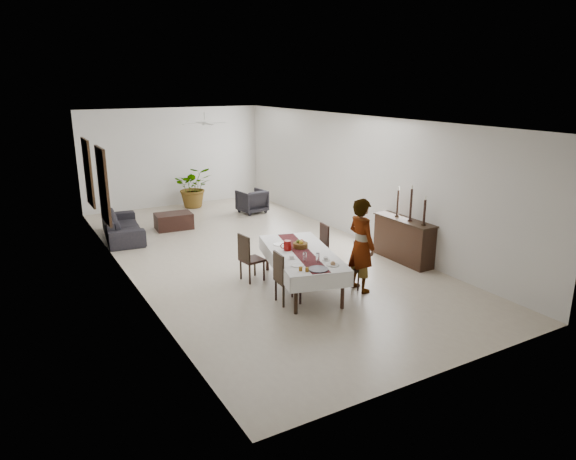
{
  "coord_description": "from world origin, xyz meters",
  "views": [
    {
      "loc": [
        -5.13,
        -10.53,
        4.01
      ],
      "look_at": [
        -0.06,
        -1.69,
        1.05
      ],
      "focal_mm": 32.0,
      "sensor_mm": 36.0,
      "label": 1
    }
  ],
  "objects_px": {
    "sofa": "(123,226)",
    "sideboard_body": "(403,241)",
    "red_pitcher": "(287,246)",
    "woman": "(361,245)",
    "dining_table_top": "(302,253)"
  },
  "relations": [
    {
      "from": "red_pitcher",
      "to": "sideboard_body",
      "type": "bearing_deg",
      "value": 0.15
    },
    {
      "from": "dining_table_top",
      "to": "sideboard_body",
      "type": "distance_m",
      "value": 2.9
    },
    {
      "from": "sideboard_body",
      "to": "red_pitcher",
      "type": "bearing_deg",
      "value": -179.85
    },
    {
      "from": "dining_table_top",
      "to": "sofa",
      "type": "relative_size",
      "value": 1.06
    },
    {
      "from": "dining_table_top",
      "to": "sideboard_body",
      "type": "bearing_deg",
      "value": 19.11
    },
    {
      "from": "sofa",
      "to": "sideboard_body",
      "type": "bearing_deg",
      "value": -127.78
    },
    {
      "from": "dining_table_top",
      "to": "woman",
      "type": "relative_size",
      "value": 1.29
    },
    {
      "from": "red_pitcher",
      "to": "sofa",
      "type": "height_order",
      "value": "red_pitcher"
    },
    {
      "from": "sideboard_body",
      "to": "sofa",
      "type": "distance_m",
      "value": 7.27
    },
    {
      "from": "sideboard_body",
      "to": "woman",
      "type": "bearing_deg",
      "value": -155.13
    },
    {
      "from": "red_pitcher",
      "to": "sideboard_body",
      "type": "distance_m",
      "value": 3.11
    },
    {
      "from": "red_pitcher",
      "to": "sofa",
      "type": "xyz_separation_m",
      "value": [
        -2.13,
        5.08,
        -0.53
      ]
    },
    {
      "from": "red_pitcher",
      "to": "woman",
      "type": "bearing_deg",
      "value": -37.51
    },
    {
      "from": "red_pitcher",
      "to": "woman",
      "type": "height_order",
      "value": "woman"
    },
    {
      "from": "sofa",
      "to": "woman",
      "type": "bearing_deg",
      "value": -144.74
    }
  ]
}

